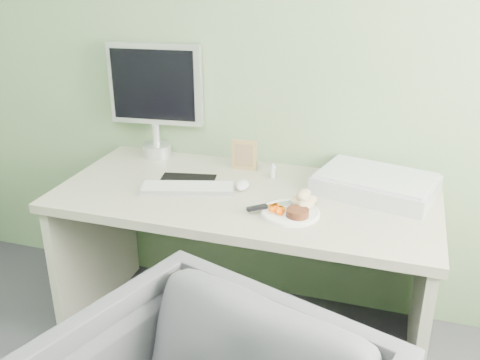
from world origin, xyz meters
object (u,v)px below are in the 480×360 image
(monitor, at_px, (155,94))
(scanner, at_px, (375,185))
(plate, at_px, (291,213))
(desk, at_px, (245,231))

(monitor, bearing_deg, scanner, -14.07)
(plate, distance_m, monitor, 0.95)
(desk, bearing_deg, monitor, 150.22)
(desk, xyz_separation_m, scanner, (0.52, 0.16, 0.22))
(scanner, bearing_deg, plate, -120.37)
(monitor, bearing_deg, plate, -36.43)
(plate, bearing_deg, desk, 148.16)
(desk, relative_size, scanner, 3.37)
(desk, distance_m, plate, 0.33)
(plate, bearing_deg, monitor, 149.61)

